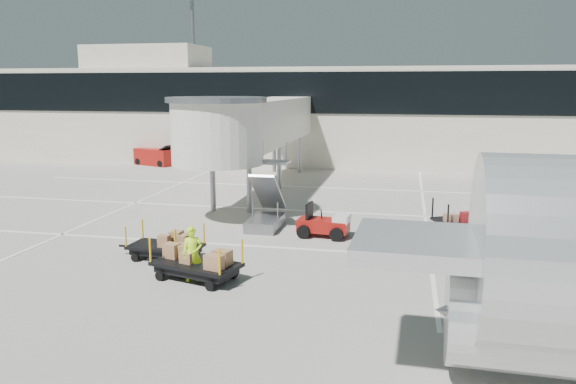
% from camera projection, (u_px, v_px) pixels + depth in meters
% --- Properties ---
extents(ground, '(140.00, 140.00, 0.00)m').
position_uv_depth(ground, '(269.00, 263.00, 21.14)').
color(ground, '#B9B1A5').
rests_on(ground, ground).
extents(lane_markings, '(40.00, 30.00, 0.02)m').
position_uv_depth(lane_markings, '(298.00, 209.00, 30.24)').
color(lane_markings, white).
rests_on(lane_markings, ground).
extents(terminal, '(64.00, 12.11, 15.20)m').
position_uv_depth(terminal, '(346.00, 114.00, 49.22)').
color(terminal, beige).
rests_on(terminal, ground).
extents(jet_bridge, '(5.70, 20.40, 6.03)m').
position_uv_depth(jet_bridge, '(253.00, 125.00, 32.93)').
color(jet_bridge, silver).
rests_on(jet_bridge, ground).
extents(baggage_tug, '(2.35, 1.64, 1.47)m').
position_uv_depth(baggage_tug, '(325.00, 225.00, 24.69)').
color(baggage_tug, maroon).
rests_on(baggage_tug, ground).
extents(suitcase_cart, '(3.94, 2.78, 1.55)m').
position_uv_depth(suitcase_cart, '(470.00, 221.00, 25.25)').
color(suitcase_cart, black).
rests_on(suitcase_cart, ground).
extents(box_cart_near, '(3.76, 2.26, 1.45)m').
position_uv_depth(box_cart_near, '(197.00, 264.00, 19.24)').
color(box_cart_near, black).
rests_on(box_cart_near, ground).
extents(box_cart_far, '(3.45, 1.55, 1.34)m').
position_uv_depth(box_cart_far, '(167.00, 247.00, 21.43)').
color(box_cart_far, black).
rests_on(box_cart_far, ground).
extents(ground_worker, '(0.81, 0.70, 1.89)m').
position_uv_depth(ground_worker, '(192.00, 254.00, 19.05)').
color(ground_worker, '#BEFA1A').
rests_on(ground_worker, ground).
extents(minivan, '(2.67, 4.82, 1.73)m').
position_uv_depth(minivan, '(511.00, 187.00, 31.13)').
color(minivan, silver).
rests_on(minivan, ground).
extents(belt_loader, '(3.99, 2.61, 1.81)m').
position_uv_depth(belt_loader, '(155.00, 157.00, 46.85)').
color(belt_loader, maroon).
rests_on(belt_loader, ground).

